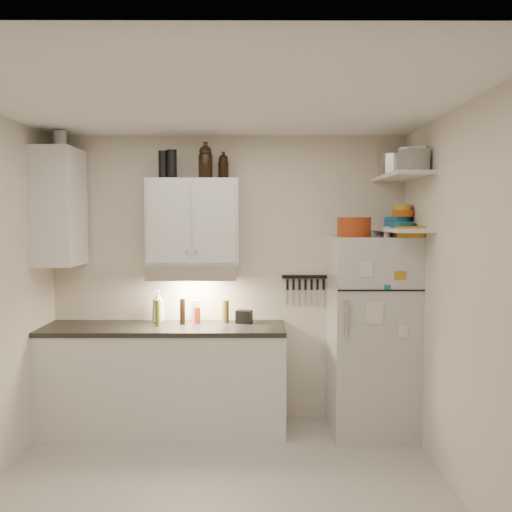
{
  "coord_description": "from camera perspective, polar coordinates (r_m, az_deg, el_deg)",
  "views": [
    {
      "loc": [
        0.24,
        -3.7,
        1.86
      ],
      "look_at": [
        0.25,
        0.9,
        1.55
      ],
      "focal_mm": 40.0,
      "sensor_mm": 36.0,
      "label": 1
    }
  ],
  "objects": [
    {
      "name": "clear_bottle",
      "position": [
        5.12,
        -6.09,
        -5.57
      ],
      "size": [
        0.08,
        0.08,
        0.21
      ],
      "primitive_type": "cylinder",
      "rotation": [
        0.0,
        0.0,
        -0.21
      ],
      "color": "silver",
      "rests_on": "countertop"
    },
    {
      "name": "tin_b",
      "position": [
        4.61,
        15.49,
        9.22
      ],
      "size": [
        0.22,
        0.22,
        0.17
      ],
      "primitive_type": "cube",
      "rotation": [
        0.0,
        0.0,
        0.33
      ],
      "color": "#AAAAAD",
      "rests_on": "shelf_hi"
    },
    {
      "name": "vinegar_bottle",
      "position": [
        5.08,
        -7.36,
        -5.53
      ],
      "size": [
        0.06,
        0.06,
        0.23
      ],
      "primitive_type": "cylinder",
      "rotation": [
        0.0,
        0.0,
        0.22
      ],
      "color": "black",
      "rests_on": "countertop"
    },
    {
      "name": "shelf_lo",
      "position": [
        4.88,
        14.25,
        2.56
      ],
      "size": [
        0.3,
        0.95,
        0.03
      ],
      "primitive_type": "cube",
      "color": "white",
      "rests_on": "right_wall"
    },
    {
      "name": "growler_a",
      "position": [
        5.02,
        -5.07,
        9.39
      ],
      "size": [
        0.15,
        0.15,
        0.29
      ],
      "primitive_type": null,
      "rotation": [
        0.0,
        0.0,
        0.28
      ],
      "color": "black",
      "rests_on": "upper_cabinet"
    },
    {
      "name": "base_cabinet",
      "position": [
        5.16,
        -9.14,
        -12.17
      ],
      "size": [
        2.1,
        0.6,
        0.88
      ],
      "primitive_type": "cube",
      "color": "white",
      "rests_on": "floor"
    },
    {
      "name": "growler_b",
      "position": [
        5.09,
        -3.28,
        8.93
      ],
      "size": [
        0.11,
        0.11,
        0.22
      ],
      "primitive_type": null,
      "rotation": [
        0.0,
        0.0,
        0.16
      ],
      "color": "black",
      "rests_on": "upper_cabinet"
    },
    {
      "name": "bowl_orange",
      "position": [
        5.06,
        14.46,
        4.14
      ],
      "size": [
        0.19,
        0.19,
        0.06
      ],
      "primitive_type": "cylinder",
      "color": "#C75412",
      "rests_on": "bowl_teal"
    },
    {
      "name": "dutch_oven",
      "position": [
        4.83,
        9.77,
        2.87
      ],
      "size": [
        0.28,
        0.28,
        0.16
      ],
      "primitive_type": "cylinder",
      "rotation": [
        0.0,
        0.0,
        0.01
      ],
      "color": "maroon",
      "rests_on": "fridge"
    },
    {
      "name": "range_hood",
      "position": [
        5.02,
        -6.31,
        -1.54
      ],
      "size": [
        0.76,
        0.46,
        0.12
      ],
      "primitive_type": "cube",
      "color": "silver",
      "rests_on": "back_wall"
    },
    {
      "name": "soap_bottle",
      "position": [
        5.19,
        -9.75,
        -4.81
      ],
      "size": [
        0.16,
        0.17,
        0.33
      ],
      "primitive_type": "imported",
      "rotation": [
        0.0,
        0.0,
        -0.39
      ],
      "color": "white",
      "rests_on": "countertop"
    },
    {
      "name": "plates",
      "position": [
        4.94,
        14.28,
        3.05
      ],
      "size": [
        0.26,
        0.26,
        0.05
      ],
      "primitive_type": "cylinder",
      "rotation": [
        0.0,
        0.0,
        -0.28
      ],
      "color": "#165C7D",
      "rests_on": "shelf_lo"
    },
    {
      "name": "shelf_hi",
      "position": [
        4.89,
        14.34,
        7.73
      ],
      "size": [
        0.3,
        0.95,
        0.03
      ],
      "primitive_type": "cube",
      "color": "white",
      "rests_on": "right_wall"
    },
    {
      "name": "caddy",
      "position": [
        5.1,
        -1.2,
        -6.1
      ],
      "size": [
        0.16,
        0.13,
        0.12
      ],
      "primitive_type": "cube",
      "rotation": [
        0.0,
        0.0,
        -0.28
      ],
      "color": "black",
      "rests_on": "countertop"
    },
    {
      "name": "back_wall",
      "position": [
        5.24,
        -2.76,
        -2.28
      ],
      "size": [
        3.2,
        0.02,
        2.6
      ],
      "primitive_type": "cube",
      "color": "beige",
      "rests_on": "ground"
    },
    {
      "name": "upper_cabinet",
      "position": [
        5.06,
        -6.27,
        3.44
      ],
      "size": [
        0.8,
        0.33,
        0.75
      ],
      "primitive_type": "cube",
      "color": "white",
      "rests_on": "back_wall"
    },
    {
      "name": "fridge",
      "position": [
        5.06,
        11.49,
        -7.73
      ],
      "size": [
        0.7,
        0.68,
        1.7
      ],
      "primitive_type": "cube",
      "color": "silver",
      "rests_on": "floor"
    },
    {
      "name": "side_cabinet",
      "position": [
        5.18,
        -19.08,
        4.64
      ],
      "size": [
        0.33,
        0.55,
        1.0
      ],
      "primitive_type": "cube",
      "color": "white",
      "rests_on": "left_wall"
    },
    {
      "name": "knife_strip",
      "position": [
        5.23,
        4.92,
        -2.08
      ],
      "size": [
        0.42,
        0.02,
        0.03
      ],
      "primitive_type": "cube",
      "color": "black",
      "rests_on": "back_wall"
    },
    {
      "name": "side_jar",
      "position": [
        5.18,
        -19.01,
        10.97
      ],
      "size": [
        0.13,
        0.13,
        0.14
      ],
      "primitive_type": "cylinder",
      "rotation": [
        0.0,
        0.0,
        -0.32
      ],
      "color": "silver",
      "rests_on": "side_cabinet"
    },
    {
      "name": "thermos_a",
      "position": [
        5.04,
        -8.41,
        9.08
      ],
      "size": [
        0.1,
        0.1,
        0.24
      ],
      "primitive_type": "cylinder",
      "rotation": [
        0.0,
        0.0,
        0.18
      ],
      "color": "black",
      "rests_on": "upper_cabinet"
    },
    {
      "name": "red_jar",
      "position": [
        5.13,
        -5.98,
        -5.92
      ],
      "size": [
        0.09,
        0.09,
        0.14
      ],
      "primitive_type": "cylinder",
      "rotation": [
        0.0,
        0.0,
        -0.33
      ],
      "color": "maroon",
      "rests_on": "countertop"
    },
    {
      "name": "tin_a",
      "position": [
        4.81,
        15.5,
        9.17
      ],
      "size": [
        0.26,
        0.25,
        0.2
      ],
      "primitive_type": "cube",
      "rotation": [
        0.0,
        0.0,
        -0.39
      ],
      "color": "#AAAAAD",
      "rests_on": "shelf_hi"
    },
    {
      "name": "pepper_mill",
      "position": [
        5.13,
        -3.07,
        -5.57
      ],
      "size": [
        0.08,
        0.08,
        0.2
      ],
      "primitive_type": "cylinder",
      "rotation": [
        0.0,
        0.0,
        -0.22
      ],
      "color": "brown",
      "rests_on": "countertop"
    },
    {
      "name": "stock_pot",
      "position": [
        5.26,
        13.66,
        8.73
      ],
      "size": [
        0.35,
        0.35,
        0.2
      ],
      "primitive_type": "cylinder",
      "rotation": [
        0.0,
        0.0,
        -0.28
      ],
      "color": "silver",
      "rests_on": "shelf_hi"
    },
    {
      "name": "bowl_yellow",
      "position": [
        5.06,
        14.47,
        4.72
      ],
      "size": [
        0.15,
        0.15,
        0.05
      ],
      "primitive_type": "cylinder",
      "color": "gold",
      "rests_on": "bowl_orange"
    },
    {
      "name": "bowl_teal",
      "position": [
        5.1,
        13.97,
        3.31
      ],
      "size": [
        0.23,
        0.23,
        0.09
      ],
      "primitive_type": "cylinder",
      "color": "#165C7D",
      "rests_on": "shelf_lo"
    },
    {
      "name": "book_stack",
      "position": [
        4.82,
        15.03,
        2.35
      ],
      "size": [
        0.24,
        0.29,
        0.09
      ],
      "primitive_type": "cube",
      "rotation": [
        0.0,
        0.0,
        -0.11
      ],
      "color": "#C58418",
      "rests_on": "fridge"
    },
    {
      "name": "spice_jar",
      "position": [
        4.85,
        12.96,
        2.37
      ],
      "size": [
        0.05,
        0.05,
        0.09
      ],
      "primitive_type": "cylinder",
      "rotation": [
        0.0,
        0.0,
        -0.07
      ],
      "color": "silver",
      "rests_on": "fridge"
    },
    {
      "name": "floor",
      "position": [
        4.15,
        -3.71,
        -22.93
      ],
      "size": [
        3.2,
        3.0,
        0.02
      ],
      "primitive_type": "cube",
      "color": "#B5B1A7",
      "rests_on": "ground"
    },
    {
      "name": "ceiling",
      "position": [
        3.78,
        -3.89,
        15.3
      ],
      "size": [
        3.2,
        3.0,
        0.02
      ],
      "primitive_type": "cube",
      "color": "white",
      "rests_on": "ground"
    },
    {
      "name": "right_wall",
      "position": [
        3.98,
        20.07,
        -4.45
      ],
      "size": [
        0.02,
        3.0,
        2.6
      ],
      "primitive_type": "cube",
      "color": "beige",
      "rests_on": "ground"
    },
    {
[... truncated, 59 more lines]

